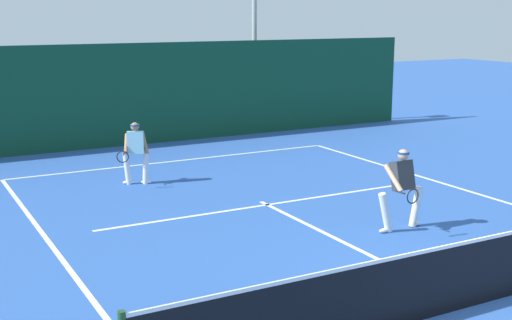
% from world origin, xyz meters
% --- Properties ---
extents(ground_plane, '(80.00, 80.00, 0.00)m').
position_xyz_m(ground_plane, '(0.00, 0.00, 0.00)').
color(ground_plane, '#2D58A7').
extents(court_line_baseline_far, '(9.67, 0.10, 0.01)m').
position_xyz_m(court_line_baseline_far, '(0.00, 11.37, 0.00)').
color(court_line_baseline_far, white).
rests_on(court_line_baseline_far, ground_plane).
extents(court_line_service, '(7.89, 0.10, 0.01)m').
position_xyz_m(court_line_service, '(0.00, 6.11, 0.00)').
color(court_line_service, white).
rests_on(court_line_service, ground_plane).
extents(court_line_centre, '(0.10, 6.40, 0.01)m').
position_xyz_m(court_line_centre, '(0.00, 3.20, 0.00)').
color(court_line_centre, white).
rests_on(court_line_centre, ground_plane).
extents(tennis_net, '(10.60, 0.09, 1.07)m').
position_xyz_m(tennis_net, '(0.00, 0.00, 0.53)').
color(tennis_net, '#1E4723').
rests_on(tennis_net, ground_plane).
extents(player_near, '(1.13, 0.87, 1.62)m').
position_xyz_m(player_near, '(1.44, 3.32, 0.89)').
color(player_near, silver).
rests_on(player_near, ground_plane).
extents(player_far, '(0.97, 0.86, 1.56)m').
position_xyz_m(player_far, '(-1.94, 9.32, 0.85)').
color(player_far, silver).
rests_on(player_far, ground_plane).
extents(back_fence_windscreen, '(20.52, 0.12, 3.26)m').
position_xyz_m(back_fence_windscreen, '(0.00, 14.34, 1.63)').
color(back_fence_windscreen, '#0F3F2A').
rests_on(back_fence_windscreen, ground_plane).
extents(light_pole, '(0.55, 0.44, 6.72)m').
position_xyz_m(light_pole, '(4.99, 15.94, 4.18)').
color(light_pole, '#9EA39E').
rests_on(light_pole, ground_plane).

